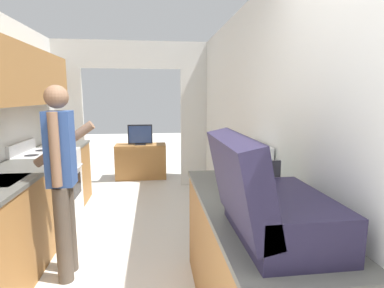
{
  "coord_description": "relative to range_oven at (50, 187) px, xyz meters",
  "views": [
    {
      "loc": [
        0.36,
        -0.81,
        1.6
      ],
      "look_at": [
        0.81,
        2.78,
        1.02
      ],
      "focal_mm": 28.0,
      "sensor_mm": 36.0,
      "label": 1
    }
  ],
  "objects": [
    {
      "name": "television",
      "position": [
        1.05,
        1.92,
        0.4
      ],
      "size": [
        0.46,
        0.16,
        0.39
      ],
      "color": "black",
      "rests_on": "tv_cabinet"
    },
    {
      "name": "wall_far_with_doorway",
      "position": [
        0.97,
        1.4,
        0.98
      ],
      "size": [
        2.95,
        0.06,
        2.5
      ],
      "color": "silver",
      "rests_on": "ground_plane"
    },
    {
      "name": "microwave",
      "position": [
        2.05,
        -1.47,
        0.6
      ],
      "size": [
        0.34,
        0.47,
        0.3
      ],
      "color": "white",
      "rests_on": "counter_right"
    },
    {
      "name": "book_stack",
      "position": [
        1.98,
        -1.94,
        0.48
      ],
      "size": [
        0.23,
        0.31,
        0.07
      ],
      "color": "#33894C",
      "rests_on": "counter_right"
    },
    {
      "name": "tv_cabinet",
      "position": [
        1.05,
        1.96,
        -0.13
      ],
      "size": [
        0.96,
        0.42,
        0.67
      ],
      "color": "#9E6B38",
      "rests_on": "ground_plane"
    },
    {
      "name": "counter_right",
      "position": [
        1.94,
        -2.02,
        -0.01
      ],
      "size": [
        0.62,
        1.78,
        0.9
      ],
      "color": "#9E6B38",
      "rests_on": "ground_plane"
    },
    {
      "name": "person",
      "position": [
        0.53,
        -1.23,
        0.45
      ],
      "size": [
        0.54,
        0.38,
        1.69
      ],
      "rotation": [
        0.0,
        0.0,
        1.59
      ],
      "color": "#4C4238",
      "rests_on": "ground_plane"
    },
    {
      "name": "suitcase",
      "position": [
        1.86,
        -2.5,
        0.62
      ],
      "size": [
        0.54,
        0.67,
        0.52
      ],
      "color": "#231E38",
      "rests_on": "counter_right"
    },
    {
      "name": "range_oven",
      "position": [
        0.0,
        0.0,
        0.0
      ],
      "size": [
        0.66,
        0.75,
        1.04
      ],
      "color": "white",
      "rests_on": "ground_plane"
    },
    {
      "name": "counter_left",
      "position": [
        -0.01,
        -0.73,
        -0.0
      ],
      "size": [
        0.62,
        3.2,
        0.9
      ],
      "color": "#9E6B38",
      "rests_on": "ground_plane"
    },
    {
      "name": "wall_right",
      "position": [
        2.27,
        -1.43,
        0.79
      ],
      "size": [
        0.06,
        6.8,
        2.5
      ],
      "color": "silver",
      "rests_on": "ground_plane"
    }
  ]
}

